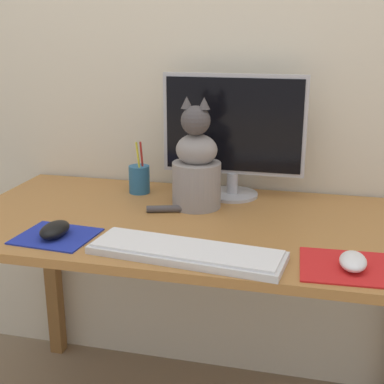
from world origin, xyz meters
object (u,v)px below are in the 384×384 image
monitor (233,132)px  pen_cup (139,179)px  keyboard (186,252)px  computer_mouse_right (353,261)px  computer_mouse_left (55,230)px  cat (196,167)px

monitor → pen_cup: (-0.31, -0.04, -0.16)m
pen_cup → keyboard: bearing=-59.1°
computer_mouse_right → computer_mouse_left: bearing=178.7°
computer_mouse_left → pen_cup: 0.44m
monitor → pen_cup: size_ratio=2.59×
monitor → computer_mouse_left: 0.64m
keyboard → computer_mouse_right: 0.39m
computer_mouse_left → pen_cup: size_ratio=0.63×
computer_mouse_right → pen_cup: 0.81m
cat → computer_mouse_right: bearing=-34.9°
monitor → keyboard: bearing=-93.0°
computer_mouse_right → pen_cup: (-0.67, 0.45, 0.03)m
keyboard → pen_cup: size_ratio=2.77×
monitor → pen_cup: 0.35m
monitor → keyboard: (-0.03, -0.51, -0.20)m
monitor → computer_mouse_right: 0.64m
computer_mouse_right → cat: 0.58m
computer_mouse_left → cat: cat is taller
computer_mouse_left → computer_mouse_right: bearing=-1.3°
computer_mouse_right → cat: size_ratio=0.30×
keyboard → pen_cup: pen_cup is taller
monitor → cat: monitor is taller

